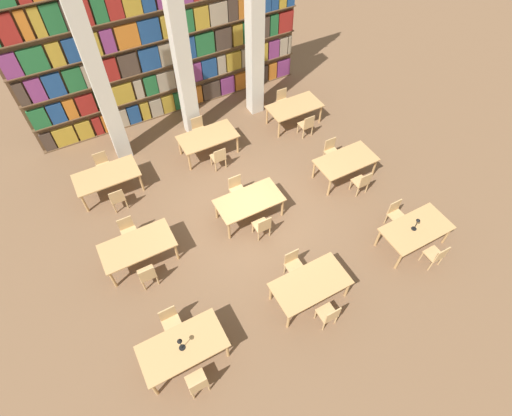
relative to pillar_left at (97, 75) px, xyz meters
The scene contains 34 objects.
ground_plane 5.85m from the pillar_left, 60.15° to the right, with size 40.00×40.00×0.00m, color brown.
bookshelf_bank 2.91m from the pillar_left, 29.35° to the left, with size 9.74×0.35×5.50m.
pillar_left is the anchor object (origin of this frame).
pillar_center 2.50m from the pillar_left, ahead, with size 0.47×0.47×6.00m.
pillar_right 5.00m from the pillar_left, ahead, with size 0.47×0.47×6.00m.
reading_table_0 7.69m from the pillar_left, 95.98° to the right, with size 1.87×0.99×0.74m.
chair_0 8.49m from the pillar_left, 95.48° to the right, with size 0.42×0.40×0.86m.
chair_1 7.02m from the pillar_left, 96.79° to the right, with size 0.42×0.40×0.86m.
desk_lamp_0 7.62m from the pillar_left, 96.06° to the right, with size 0.14×0.14×0.45m.
reading_table_1 8.11m from the pillar_left, 71.14° to the right, with size 1.87×0.99×0.74m.
chair_2 8.89m from the pillar_left, 72.68° to the right, with size 0.42×0.40×0.86m.
chair_3 7.49m from the pillar_left, 68.90° to the right, with size 0.42×0.40×0.86m.
reading_table_2 9.70m from the pillar_left, 51.29° to the right, with size 1.87×0.99×0.74m.
chair_4 10.38m from the pillar_left, 53.87° to the right, with size 0.42×0.40×0.86m.
chair_5 9.21m from the pillar_left, 47.90° to the right, with size 0.42×0.40×0.86m.
desk_lamp_1 9.55m from the pillar_left, 51.65° to the right, with size 0.14×0.14×0.44m.
reading_table_3 4.96m from the pillar_left, 100.57° to the right, with size 1.87×0.99×0.74m.
chair_6 5.74m from the pillar_left, 99.51° to the right, with size 0.42×0.40×0.86m.
chair_7 4.42m from the pillar_left, 103.60° to the right, with size 0.42×0.40×0.86m.
reading_table_4 5.51m from the pillar_left, 60.76° to the right, with size 1.87×0.99×0.74m.
chair_8 6.23m from the pillar_left, 64.67° to the right, with size 0.42×0.40×0.86m.
chair_9 5.01m from the pillar_left, 55.79° to the right, with size 0.42×0.40×0.86m.
reading_table_5 7.62m from the pillar_left, 36.99° to the right, with size 1.87×0.99×0.74m.
chair_10 8.19m from the pillar_left, 41.36° to the right, with size 0.42×0.40×0.86m.
chair_11 7.31m from the pillar_left, 31.52° to the right, with size 0.42×0.40×0.86m.
reading_table_6 2.88m from the pillar_left, 119.24° to the right, with size 1.87×0.99×0.74m.
chair_12 3.48m from the pillar_left, 109.17° to the right, with size 0.42×0.40×0.86m.
chair_13 2.74m from the pillar_left, 138.78° to the right, with size 0.42×0.40×0.86m.
reading_table_7 3.69m from the pillar_left, 27.96° to the right, with size 1.87×0.99×0.74m.
chair_14 4.17m from the pillar_left, 39.94° to the right, with size 0.42×0.40×0.86m.
chair_15 3.63m from the pillar_left, 12.46° to the right, with size 0.42×0.40×0.86m.
reading_table_8 6.42m from the pillar_left, 13.04° to the right, with size 1.87×0.99×0.74m.
chair_16 6.73m from the pillar_left, 20.00° to the right, with size 0.42×0.40×0.86m.
chair_17 6.40m from the pillar_left, ahead, with size 0.42×0.40×0.86m.
Camera 1 is at (-3.33, -6.37, 9.32)m, focal length 28.00 mm.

